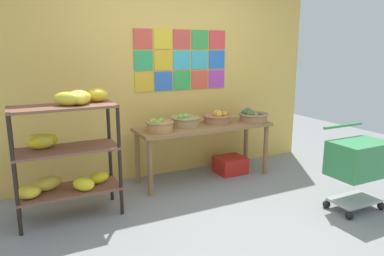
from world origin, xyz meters
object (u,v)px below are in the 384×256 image
object	(u,v)px
fruit_basket_right	(160,126)
produce_crate_under_table	(230,165)
fruit_basket_back_right	(218,117)
shopping_cart	(358,162)
display_table	(204,132)
fruit_basket_centre	(253,116)
banana_shelf_unit	(66,144)
fruit_basket_back_left	(185,121)

from	to	relation	value
fruit_basket_right	produce_crate_under_table	bearing A→B (deg)	5.14
fruit_basket_back_right	shopping_cart	xyz separation A→B (m)	(0.73, -1.58, -0.26)
display_table	fruit_basket_back_right	xyz separation A→B (m)	(0.24, 0.06, 0.16)
fruit_basket_centre	shopping_cart	distance (m)	1.49
banana_shelf_unit	fruit_basket_centre	bearing A→B (deg)	6.30
fruit_basket_back_right	produce_crate_under_table	size ratio (longest dim) A/B	0.99
banana_shelf_unit	produce_crate_under_table	xyz separation A→B (m)	(2.13, 0.36, -0.63)
fruit_basket_centre	shopping_cart	world-z (taller)	fruit_basket_centre
fruit_basket_centre	fruit_basket_right	world-z (taller)	fruit_basket_centre
fruit_basket_back_left	fruit_basket_right	bearing A→B (deg)	-160.05
shopping_cart	fruit_basket_centre	bearing A→B (deg)	102.97
display_table	fruit_basket_centre	xyz separation A→B (m)	(0.70, -0.07, 0.16)
fruit_basket_right	shopping_cart	distance (m)	2.17
fruit_basket_centre	produce_crate_under_table	size ratio (longest dim) A/B	1.03
banana_shelf_unit	shopping_cart	world-z (taller)	banana_shelf_unit
banana_shelf_unit	fruit_basket_right	world-z (taller)	banana_shelf_unit
display_table	produce_crate_under_table	size ratio (longest dim) A/B	4.58
display_table	fruit_basket_centre	world-z (taller)	fruit_basket_centre
fruit_basket_back_right	produce_crate_under_table	bearing A→B (deg)	-13.54
fruit_basket_back_right	display_table	bearing A→B (deg)	-165.34
fruit_basket_centre	display_table	bearing A→B (deg)	174.08
fruit_basket_centre	shopping_cart	size ratio (longest dim) A/B	0.45
banana_shelf_unit	fruit_basket_centre	distance (m)	2.42
fruit_basket_back_right	shopping_cart	size ratio (longest dim) A/B	0.44
display_table	fruit_basket_back_right	bearing A→B (deg)	14.66
display_table	fruit_basket_right	distance (m)	0.65
fruit_basket_right	fruit_basket_centre	bearing A→B (deg)	0.20
display_table	produce_crate_under_table	distance (m)	0.66
display_table	fruit_basket_back_right	distance (m)	0.29
produce_crate_under_table	shopping_cart	bearing A→B (deg)	-70.42
produce_crate_under_table	banana_shelf_unit	bearing A→B (deg)	-170.51
fruit_basket_centre	fruit_basket_back_right	bearing A→B (deg)	163.86
shopping_cart	fruit_basket_back_left	bearing A→B (deg)	129.67
fruit_basket_centre	fruit_basket_right	xyz separation A→B (m)	(-1.33, -0.00, 0.00)
display_table	fruit_basket_centre	size ratio (longest dim) A/B	4.46
fruit_basket_centre	fruit_basket_right	bearing A→B (deg)	-179.80
fruit_basket_centre	fruit_basket_right	size ratio (longest dim) A/B	1.19
produce_crate_under_table	shopping_cart	world-z (taller)	shopping_cart
banana_shelf_unit	display_table	bearing A→B (deg)	11.21
fruit_basket_back_left	display_table	bearing A→B (deg)	-15.78
fruit_basket_back_left	produce_crate_under_table	xyz separation A→B (m)	(0.65, -0.05, -0.66)
display_table	fruit_basket_back_left	xyz separation A→B (m)	(-0.23, 0.07, 0.16)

